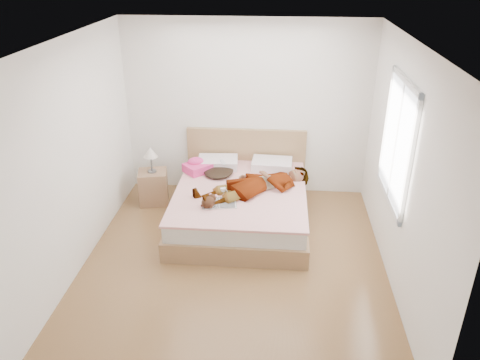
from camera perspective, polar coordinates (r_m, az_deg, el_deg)
The scene contains 11 objects.
ground at distance 5.73m, azimuth -0.74°, elevation -10.05°, with size 4.00×4.00×0.00m, color #523519.
woman at distance 6.24m, azimuth 2.02°, elevation -0.14°, with size 0.64×1.71×0.23m, color silver.
hair at distance 6.72m, azimuth -2.64°, elevation 1.13°, with size 0.43×0.53×0.08m, color black.
phone at distance 6.60m, azimuth -2.12°, elevation 2.20°, with size 0.05×0.11×0.01m, color silver.
room_shell at distance 5.42m, azimuth 18.59°, elevation 4.36°, with size 4.00×4.00×4.00m.
bed at distance 6.46m, azimuth 0.14°, elevation -2.66°, with size 1.80×2.08×1.00m.
towel at distance 6.79m, azimuth -5.15°, elevation 1.71°, with size 0.49×0.49×0.20m.
magazine at distance 5.92m, azimuth -2.52°, elevation -2.85°, with size 0.47×0.34×0.03m.
coffee_mug at distance 6.15m, azimuth -2.06°, elevation -1.31°, with size 0.12×0.10×0.09m.
plush_toy at distance 5.84m, azimuth -3.81°, elevation -2.62°, with size 0.22×0.28×0.14m.
nightstand at distance 7.01m, azimuth -10.52°, elevation -0.55°, with size 0.48×0.44×0.88m.
Camera 1 is at (0.47, -4.61, 3.38)m, focal length 35.00 mm.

